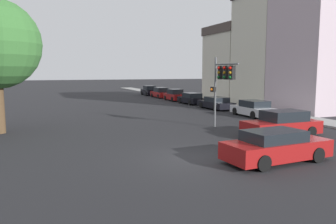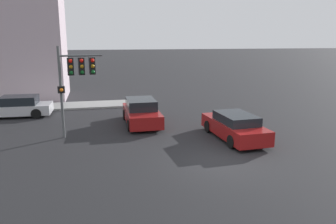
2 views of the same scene
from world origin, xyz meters
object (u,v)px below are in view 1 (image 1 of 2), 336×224
(parked_car_1, at_px, (216,103))
(parked_car_2, at_px, (192,99))
(crossing_car_1, at_px, (276,146))
(parked_car_5, at_px, (149,91))
(traffic_signal, at_px, (223,78))
(parked_car_0, at_px, (253,109))
(parked_car_3, at_px, (175,95))
(parked_car_4, at_px, (161,93))
(crossing_car_0, at_px, (282,124))

(parked_car_1, xyz_separation_m, parked_car_2, (0.02, 5.71, 0.03))
(crossing_car_1, bearing_deg, parked_car_5, 75.63)
(traffic_signal, bearing_deg, parked_car_0, -153.16)
(parked_car_1, distance_m, parked_car_2, 5.71)
(parked_car_1, distance_m, parked_car_3, 10.73)
(parked_car_0, xyz_separation_m, parked_car_5, (-0.02, 27.64, 0.07))
(crossing_car_1, bearing_deg, parked_car_1, 63.72)
(parked_car_1, bearing_deg, parked_car_4, -1.21)
(parked_car_3, height_order, parked_car_5, parked_car_5)
(parked_car_0, bearing_deg, crossing_car_1, 148.82)
(parked_car_5, bearing_deg, parked_car_4, -178.64)
(parked_car_2, xyz_separation_m, parked_car_3, (-0.04, 5.03, 0.08))
(crossing_car_1, distance_m, parked_car_4, 35.52)
(parked_car_2, bearing_deg, crossing_car_0, 167.42)
(parked_car_2, height_order, parked_car_5, parked_car_5)
(crossing_car_0, bearing_deg, parked_car_2, -100.61)
(parked_car_2, bearing_deg, crossing_car_1, 160.08)
(parked_car_5, bearing_deg, crossing_car_1, 170.08)
(parked_car_0, relative_size, parked_car_3, 1.10)
(parked_car_0, distance_m, parked_car_3, 16.84)
(parked_car_1, height_order, parked_car_4, parked_car_4)
(parked_car_4, bearing_deg, parked_car_3, -179.59)
(parked_car_5, bearing_deg, parked_car_0, -178.60)
(parked_car_2, relative_size, parked_car_3, 1.02)
(crossing_car_0, distance_m, parked_car_4, 30.52)
(parked_car_3, relative_size, parked_car_5, 0.98)
(parked_car_3, bearing_deg, traffic_signal, 165.68)
(crossing_car_0, height_order, parked_car_2, crossing_car_0)
(parked_car_4, bearing_deg, parked_car_2, -178.87)
(crossing_car_1, height_order, parked_car_1, crossing_car_1)
(parked_car_1, relative_size, parked_car_2, 1.10)
(crossing_car_0, height_order, parked_car_1, crossing_car_0)
(crossing_car_0, bearing_deg, traffic_signal, -62.54)
(parked_car_3, distance_m, parked_car_4, 5.54)
(traffic_signal, bearing_deg, parked_car_1, -128.15)
(crossing_car_1, height_order, parked_car_3, parked_car_3)
(parked_car_0, height_order, parked_car_4, parked_car_4)
(traffic_signal, xyz_separation_m, parked_car_4, (5.71, 26.62, -2.72))
(traffic_signal, bearing_deg, parked_car_3, -114.54)
(parked_car_1, bearing_deg, crossing_car_1, 155.94)
(crossing_car_0, bearing_deg, crossing_car_1, 46.68)
(parked_car_4, xyz_separation_m, parked_car_5, (-0.00, 5.26, 0.02))
(crossing_car_1, relative_size, parked_car_3, 1.18)
(parked_car_2, height_order, parked_car_3, parked_car_3)
(parked_car_3, bearing_deg, crossing_car_0, 172.01)
(crossing_car_0, distance_m, parked_car_2, 20.06)
(parked_car_0, xyz_separation_m, parked_car_3, (-0.13, 16.84, 0.06))
(parked_car_4, distance_m, parked_car_5, 5.26)
(crossing_car_0, relative_size, parked_car_3, 1.13)
(crossing_car_0, relative_size, parked_car_1, 1.00)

